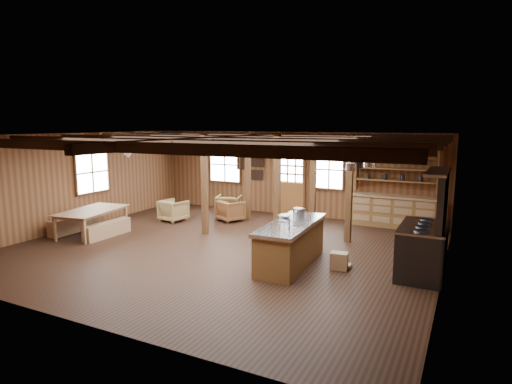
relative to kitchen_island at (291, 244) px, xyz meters
The scene contains 22 objects.
room 2.22m from the kitchen_island, 167.72° to the left, with size 10.04×9.04×2.84m.
ceiling_joists 3.02m from the kitchen_island, 162.90° to the left, with size 9.80×8.82×0.18m.
timber_posts 3.04m from the kitchen_island, 120.01° to the left, with size 3.95×2.35×2.80m.
back_door 5.28m from the kitchen_island, 111.98° to the left, with size 1.02×0.08×2.15m.
window_back_left 6.78m from the kitchen_island, 133.06° to the left, with size 1.32×0.06×1.32m.
window_back_right 5.06m from the kitchen_island, 97.79° to the left, with size 1.02×0.06×1.32m.
window_left 7.08m from the kitchen_island, behind, with size 0.14×1.24×1.32m.
notice_boards 6.10m from the kitchen_island, 125.37° to the left, with size 1.08×0.03×0.90m.
back_counter 4.85m from the kitchen_island, 72.83° to the left, with size 2.55×0.60×2.45m.
pendant_lamps 4.79m from the kitchen_island, 161.29° to the left, with size 1.86×2.36×0.66m.
pot_rack 2.42m from the kitchen_island, 26.01° to the left, with size 0.40×3.00×0.42m.
kitchen_island is the anchor object (origin of this frame).
step_stool 1.09m from the kitchen_island, 10.56° to the left, with size 0.41×0.29×0.36m, color #996945.
commercial_range 2.76m from the kitchen_island, 13.29° to the left, with size 0.90×1.75×2.16m.
dining_table 5.87m from the kitchen_island, behind, with size 2.02×1.12×0.71m, color #936943.
bench_wall 6.62m from the kitchen_island, behind, with size 0.30×1.62×0.45m, color #996945.
bench_aisle 5.38m from the kitchen_island, behind, with size 0.28×1.51×0.41m, color #996945.
armchair_a 5.11m from the kitchen_island, 135.70° to the left, with size 0.78×0.81×0.73m, color brown.
armchair_b 4.57m from the kitchen_island, 136.78° to the left, with size 0.71×0.73×0.67m, color brown.
armchair_c 5.47m from the kitchen_island, 154.98° to the left, with size 0.73×0.75×0.68m, color olive.
counter_pot 0.98m from the kitchen_island, 99.06° to the left, with size 0.29×0.29×0.17m, color #B5B7BC.
bowl 0.73m from the kitchen_island, 127.73° to the left, with size 0.28×0.28×0.07m, color silver.
Camera 1 is at (5.35, -8.84, 3.06)m, focal length 30.00 mm.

